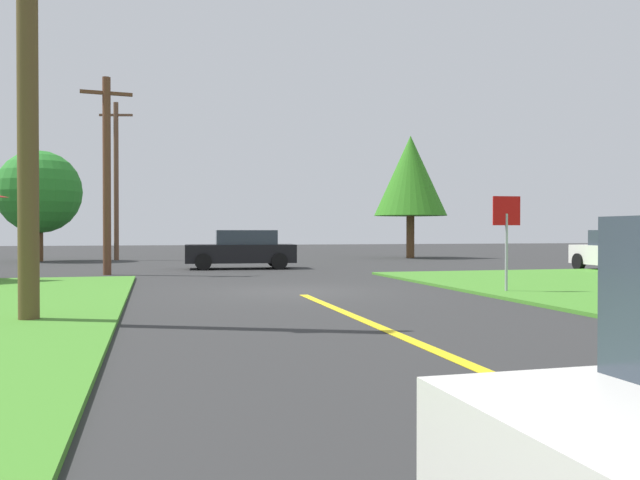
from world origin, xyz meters
The scene contains 10 objects.
ground_plane centered at (0.00, 0.00, 0.00)m, with size 120.00×120.00×0.00m, color #2F2F2F.
lane_stripe_center centered at (0.00, -8.00, 0.01)m, with size 0.20×14.00×0.01m, color yellow.
stop_sign centered at (4.99, -1.96, 1.71)m, with size 0.73×0.08×2.45m.
car_approaching_junction centered at (0.04, 10.83, 0.81)m, with size 4.66×2.25×1.62m.
car_on_crossroad centered at (13.91, 4.74, 0.81)m, with size 2.33×4.62×1.62m.
utility_pole_near centered at (-5.62, -4.71, 4.18)m, with size 1.79×0.42×8.18m.
utility_pole_mid centered at (-5.19, 8.01, 3.67)m, with size 1.80×0.33×7.10m.
utility_pole_far centered at (-5.54, 20.73, 4.45)m, with size 1.78×0.52×8.61m.
oak_tree_left centered at (11.18, 19.56, 4.85)m, with size 4.30×4.30×7.24m.
pine_tree_center centered at (-9.37, 20.22, 3.64)m, with size 4.33×4.33×5.81m.
Camera 1 is at (-3.56, -16.66, 1.56)m, focal length 36.77 mm.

